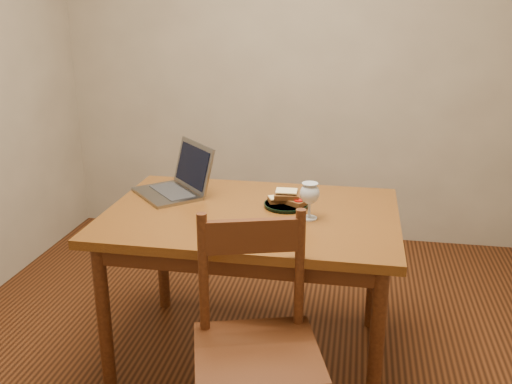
% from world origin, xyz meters
% --- Properties ---
extents(floor, '(3.20, 3.20, 0.02)m').
position_xyz_m(floor, '(0.00, 0.00, -0.01)').
color(floor, black).
rests_on(floor, ground).
extents(back_wall, '(3.20, 0.02, 2.60)m').
position_xyz_m(back_wall, '(0.00, 1.61, 1.30)').
color(back_wall, gray).
rests_on(back_wall, floor).
extents(front_wall, '(3.20, 0.02, 2.60)m').
position_xyz_m(front_wall, '(0.00, -1.61, 1.30)').
color(front_wall, gray).
rests_on(front_wall, floor).
extents(table, '(1.30, 0.90, 0.74)m').
position_xyz_m(table, '(0.02, 0.03, 0.65)').
color(table, '#4F260D').
rests_on(table, floor).
extents(chair, '(0.54, 0.53, 0.47)m').
position_xyz_m(chair, '(0.16, -0.60, 0.51)').
color(chair, '#36180B').
rests_on(chair, floor).
extents(plate, '(0.21, 0.21, 0.02)m').
position_xyz_m(plate, '(0.17, 0.12, 0.75)').
color(plate, black).
rests_on(plate, table).
extents(sandwich_cheese, '(0.11, 0.09, 0.03)m').
position_xyz_m(sandwich_cheese, '(0.14, 0.13, 0.77)').
color(sandwich_cheese, '#381E0C').
rests_on(sandwich_cheese, plate).
extents(sandwich_tomato, '(0.12, 0.11, 0.03)m').
position_xyz_m(sandwich_tomato, '(0.21, 0.11, 0.77)').
color(sandwich_tomato, '#381E0C').
rests_on(sandwich_tomato, plate).
extents(sandwich_top, '(0.12, 0.08, 0.03)m').
position_xyz_m(sandwich_top, '(0.17, 0.13, 0.80)').
color(sandwich_top, '#381E0C').
rests_on(sandwich_top, plate).
extents(milk_glass, '(0.08, 0.08, 0.16)m').
position_xyz_m(milk_glass, '(0.29, -0.01, 0.82)').
color(milk_glass, white).
rests_on(milk_glass, table).
extents(laptop, '(0.45, 0.45, 0.24)m').
position_xyz_m(laptop, '(-0.37, 0.23, 0.80)').
color(laptop, slate).
rests_on(laptop, table).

